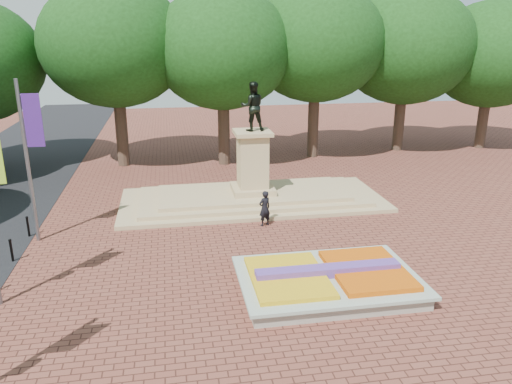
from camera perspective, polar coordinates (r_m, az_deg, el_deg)
ground at (r=19.75m, az=3.57°, el=-8.55°), size 90.00×90.00×0.00m
flower_bed at (r=18.14m, az=8.29°, el=-9.92°), size 6.30×4.30×0.91m
monument at (r=26.73m, az=-0.39°, el=0.65°), size 14.00×6.00×6.40m
tree_row_back at (r=35.87m, az=0.61°, el=14.44°), size 44.80×8.80×10.43m
pedestrian at (r=23.47m, az=0.99°, el=-1.88°), size 0.74×0.63×1.72m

